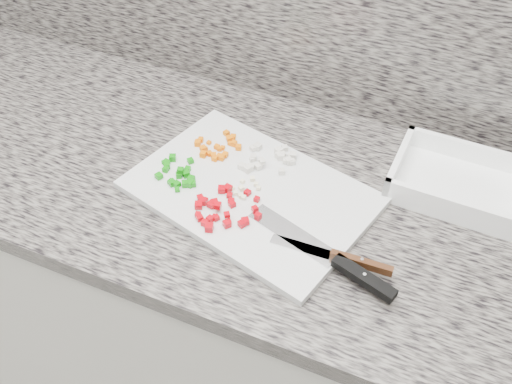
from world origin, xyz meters
The scene contains 11 objects.
cabinet centered at (0.00, 1.44, 0.43)m, with size 3.92×0.62×0.86m, color silver.
countertop centered at (0.00, 1.44, 0.88)m, with size 3.96×0.64×0.04m, color slate.
cutting_board centered at (0.02, 1.40, 0.91)m, with size 0.45×0.30×0.02m, color silver.
carrot_pile centered at (-0.09, 1.49, 0.92)m, with size 0.10×0.10×0.01m.
onion_pile centered at (0.02, 1.50, 0.92)m, with size 0.11×0.11×0.02m.
green_pepper_pile centered at (-0.13, 1.38, 0.92)m, with size 0.10×0.10×0.02m.
red_pepper_pile centered at (-0.01, 1.33, 0.92)m, with size 0.13×0.13×0.02m.
garlic_pile centered at (0.01, 1.40, 0.92)m, with size 0.06×0.06×0.01m.
chef_knife centered at (0.23, 1.30, 0.92)m, with size 0.29×0.12×0.02m.
paring_knife centered at (0.24, 1.31, 0.92)m, with size 0.22×0.03×0.02m.
tray centered at (0.39, 1.58, 0.92)m, with size 0.26×0.19×0.05m.
Camera 1 is at (0.34, 0.69, 1.69)m, focal length 40.00 mm.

